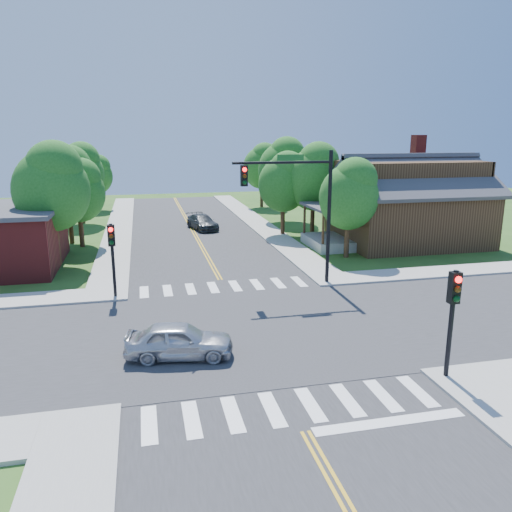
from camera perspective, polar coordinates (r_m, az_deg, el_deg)
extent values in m
plane|color=#2A5119|center=(21.12, -0.88, -8.54)|extent=(100.00, 100.00, 0.00)
cube|color=#2D2D30|center=(21.11, -0.88, -8.49)|extent=(10.00, 90.00, 0.04)
cube|color=#2D2D30|center=(21.11, -0.88, -8.48)|extent=(90.00, 10.00, 0.04)
cube|color=#2D2D30|center=(21.12, -0.88, -8.54)|extent=(10.20, 10.20, 0.06)
cube|color=#9E9B93|center=(45.95, 0.03, 3.88)|extent=(2.20, 40.00, 0.14)
cube|color=#9E9B93|center=(44.86, -15.36, 3.14)|extent=(2.20, 40.00, 0.14)
cube|color=white|center=(26.54, -12.66, -4.04)|extent=(0.45, 2.00, 0.01)
cube|color=white|center=(26.56, -10.07, -3.89)|extent=(0.45, 2.00, 0.01)
cube|color=white|center=(26.63, -7.49, -3.74)|extent=(0.45, 2.00, 0.01)
cube|color=white|center=(26.76, -4.93, -3.59)|extent=(0.45, 2.00, 0.01)
cube|color=white|center=(26.94, -2.40, -3.43)|extent=(0.45, 2.00, 0.01)
cube|color=white|center=(27.18, 0.09, -3.26)|extent=(0.45, 2.00, 0.01)
cube|color=white|center=(27.46, 2.54, -3.09)|extent=(0.45, 2.00, 0.01)
cube|color=white|center=(27.79, 4.93, -2.92)|extent=(0.45, 2.00, 0.01)
cube|color=white|center=(15.19, -12.12, -18.31)|extent=(0.45, 2.00, 0.01)
cube|color=white|center=(15.22, -7.37, -18.01)|extent=(0.45, 2.00, 0.01)
cube|color=white|center=(15.35, -2.69, -17.60)|extent=(0.45, 2.00, 0.01)
cube|color=white|center=(15.57, 1.85, -17.09)|extent=(0.45, 2.00, 0.01)
cube|color=white|center=(15.88, 6.23, -16.50)|extent=(0.45, 2.00, 0.01)
cube|color=white|center=(16.28, 10.38, -15.86)|extent=(0.45, 2.00, 0.01)
cube|color=white|center=(16.75, 14.29, -15.17)|extent=(0.45, 2.00, 0.01)
cube|color=white|center=(17.29, 17.96, -14.47)|extent=(0.45, 2.00, 0.01)
cube|color=gold|center=(46.22, -7.85, 3.78)|extent=(0.10, 37.50, 0.01)
cube|color=gold|center=(46.24, -7.60, 3.79)|extent=(0.10, 37.50, 0.01)
cube|color=white|center=(15.50, 15.01, -17.97)|extent=(4.60, 0.45, 0.09)
cylinder|color=black|center=(26.89, 8.32, 4.20)|extent=(0.20, 0.20, 7.20)
cylinder|color=black|center=(25.73, 3.06, 10.62)|extent=(5.20, 0.14, 0.14)
cube|color=#19591E|center=(25.78, 3.97, 11.17)|extent=(1.40, 0.04, 0.30)
cube|color=black|center=(25.30, -1.38, 9.16)|extent=(0.34, 0.28, 1.05)
sphere|color=#FF0C0C|center=(25.11, -1.30, 9.85)|extent=(0.22, 0.22, 0.22)
sphere|color=#3F2605|center=(25.13, -1.30, 9.12)|extent=(0.22, 0.22, 0.22)
sphere|color=#05330F|center=(25.16, -1.30, 8.39)|extent=(0.22, 0.22, 0.22)
cylinder|color=black|center=(17.70, 21.35, -7.48)|extent=(0.16, 0.16, 3.80)
cube|color=black|center=(17.29, 21.73, -3.37)|extent=(0.34, 0.28, 1.05)
sphere|color=#FF0C0C|center=(17.07, 22.15, -2.52)|extent=(0.22, 0.22, 0.22)
sphere|color=#3F2605|center=(17.16, 22.05, -3.55)|extent=(0.22, 0.22, 0.22)
sphere|color=#05330F|center=(17.25, 21.95, -4.56)|extent=(0.22, 0.22, 0.22)
cylinder|color=black|center=(25.50, -16.01, -0.64)|extent=(0.16, 0.16, 3.80)
cube|color=black|center=(25.21, -16.21, 2.28)|extent=(0.34, 0.28, 1.05)
sphere|color=#FF0C0C|center=(24.99, -16.28, 2.91)|extent=(0.22, 0.22, 0.22)
sphere|color=#3F2605|center=(25.05, -16.23, 2.19)|extent=(0.22, 0.22, 0.22)
sphere|color=#05330F|center=(25.11, -16.18, 1.48)|extent=(0.22, 0.22, 0.22)
cube|color=#321E11|center=(38.94, 16.94, 4.34)|extent=(10.00, 8.00, 4.00)
cube|color=#9E9B93|center=(36.55, 8.14, 1.57)|extent=(2.60, 4.50, 0.70)
cylinder|color=#321E11|center=(34.09, 7.68, 2.84)|extent=(0.18, 0.18, 2.50)
cylinder|color=#321E11|center=(37.79, 5.56, 3.99)|extent=(0.18, 0.18, 2.50)
cube|color=#38383D|center=(36.09, 8.28, 5.61)|extent=(2.80, 4.80, 0.18)
cube|color=maroon|center=(42.99, 17.70, 7.23)|extent=(0.90, 0.90, 7.11)
cylinder|color=#382314|center=(33.53, 10.34, 1.90)|extent=(0.34, 0.34, 2.45)
ellipsoid|color=#1E591A|center=(33.07, 10.55, 6.61)|extent=(3.87, 3.68, 4.26)
sphere|color=#1E591A|center=(32.89, 11.26, 8.58)|extent=(2.84, 2.84, 2.84)
cylinder|color=#382314|center=(39.91, 6.46, 4.18)|extent=(0.34, 0.34, 2.77)
ellipsoid|color=#1E591A|center=(39.51, 6.58, 8.67)|extent=(4.38, 4.16, 4.82)
sphere|color=#1E591A|center=(39.33, 7.16, 10.55)|extent=(3.21, 3.21, 3.21)
cylinder|color=#382314|center=(47.06, 3.03, 5.80)|extent=(0.34, 0.34, 2.90)
ellipsoid|color=#1E591A|center=(46.71, 3.09, 9.78)|extent=(4.57, 4.35, 5.03)
sphere|color=#1E591A|center=(46.53, 3.54, 11.45)|extent=(3.35, 3.35, 3.35)
cylinder|color=#382314|center=(56.05, 0.64, 6.98)|extent=(0.34, 0.34, 2.63)
ellipsoid|color=#1E591A|center=(55.77, 0.65, 10.03)|extent=(4.16, 3.95, 4.58)
sphere|color=#1E591A|center=(55.57, 1.01, 11.30)|extent=(3.05, 3.05, 3.05)
cylinder|color=#382314|center=(33.26, -21.81, 1.39)|extent=(0.34, 0.34, 2.86)
ellipsoid|color=#1E591A|center=(32.77, -22.32, 6.93)|extent=(4.52, 4.30, 4.97)
sphere|color=#1E591A|center=(32.41, -22.07, 9.30)|extent=(3.32, 3.32, 3.32)
cylinder|color=#382314|center=(39.73, -20.42, 3.30)|extent=(0.34, 0.34, 2.71)
ellipsoid|color=#1E591A|center=(39.33, -20.80, 7.68)|extent=(4.27, 4.06, 4.70)
sphere|color=#1E591A|center=(39.00, -20.56, 9.56)|extent=(3.13, 3.13, 3.13)
cylinder|color=#382314|center=(48.31, -19.23, 5.16)|extent=(0.34, 0.34, 2.74)
ellipsoid|color=#1E591A|center=(47.98, -19.52, 8.82)|extent=(4.32, 4.11, 4.76)
sphere|color=#1E591A|center=(47.67, -19.31, 10.37)|extent=(3.17, 3.17, 3.17)
cylinder|color=#382314|center=(56.47, -17.64, 6.16)|extent=(0.34, 0.34, 2.20)
ellipsoid|color=#1E591A|center=(56.22, -17.82, 8.67)|extent=(3.47, 3.29, 3.81)
sphere|color=#1E591A|center=(55.92, -17.61, 9.73)|extent=(2.54, 2.54, 2.54)
cylinder|color=#382314|center=(40.26, 3.07, 4.14)|extent=(0.34, 0.34, 2.51)
ellipsoid|color=#1E591A|center=(39.88, 3.12, 8.16)|extent=(3.96, 3.76, 4.36)
sphere|color=#1E591A|center=(39.67, 3.65, 9.85)|extent=(2.90, 2.90, 2.90)
cylinder|color=#382314|center=(38.21, -19.34, 2.75)|extent=(0.34, 0.34, 2.39)
ellipsoid|color=#1E591A|center=(37.82, -19.67, 6.77)|extent=(3.77, 3.58, 4.15)
sphere|color=#1E591A|center=(37.48, -19.38, 8.47)|extent=(2.76, 2.76, 2.76)
imported|color=silver|center=(18.68, -8.76, -9.60)|extent=(2.88, 4.44, 1.33)
imported|color=#2F3335|center=(42.89, -6.15, 3.82)|extent=(3.70, 5.07, 1.24)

